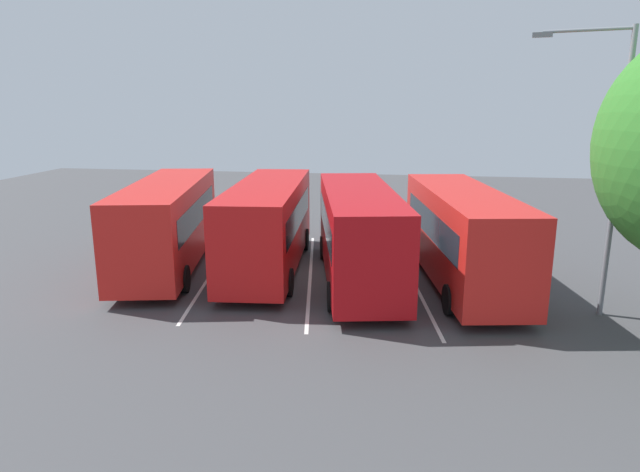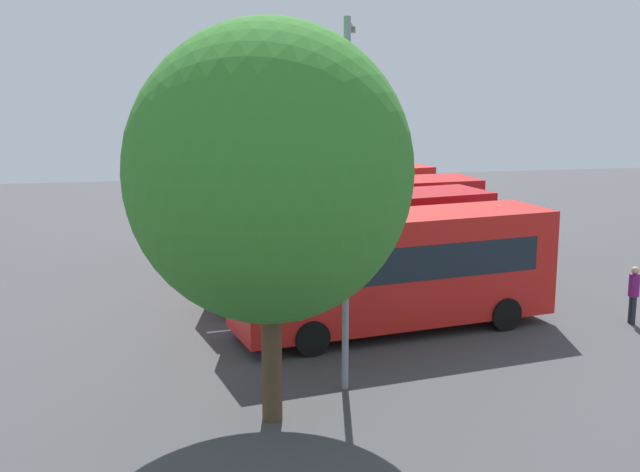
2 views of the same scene
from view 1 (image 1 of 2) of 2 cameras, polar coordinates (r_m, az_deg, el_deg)
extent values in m
plane|color=#424244|center=(21.66, -0.99, -3.89)|extent=(60.91, 60.91, 0.00)
cube|color=red|center=(20.67, 14.43, 0.23)|extent=(9.73, 4.02, 3.09)
cube|color=#19232D|center=(24.97, 11.74, 4.60)|extent=(0.49, 2.13, 1.30)
cube|color=#19232D|center=(20.30, 11.27, 1.24)|extent=(7.84, 1.44, 0.99)
cube|color=#19232D|center=(20.94, 17.62, 1.23)|extent=(7.84, 1.44, 0.99)
cube|color=black|center=(24.91, 11.79, 5.82)|extent=(0.43, 1.93, 0.32)
cube|color=black|center=(25.42, 11.49, -0.19)|extent=(0.48, 2.22, 0.36)
cylinder|color=black|center=(23.60, 9.61, -1.37)|extent=(1.01, 0.44, 0.97)
cylinder|color=black|center=(24.14, 15.01, -1.31)|extent=(1.01, 0.44, 0.97)
cylinder|color=black|center=(17.97, 13.12, -6.38)|extent=(1.01, 0.44, 0.97)
cylinder|color=black|center=(18.66, 20.05, -6.11)|extent=(1.01, 0.44, 0.97)
cube|color=#B70C11|center=(20.35, 4.00, 0.43)|extent=(9.74, 4.18, 3.09)
cube|color=black|center=(24.77, 2.89, 4.80)|extent=(0.52, 2.12, 1.30)
cube|color=black|center=(20.18, 0.67, 1.43)|extent=(7.81, 1.59, 0.99)
cube|color=black|center=(20.43, 7.32, 1.47)|extent=(7.81, 1.59, 0.99)
cube|color=black|center=(24.72, 2.90, 6.02)|extent=(0.47, 1.93, 0.32)
cube|color=black|center=(25.23, 2.82, -0.04)|extent=(0.52, 2.21, 0.36)
cylinder|color=black|center=(23.53, 0.37, -1.21)|extent=(1.01, 0.46, 0.97)
cylinder|color=black|center=(23.74, 5.95, -1.15)|extent=(1.01, 0.46, 0.97)
cylinder|color=black|center=(17.77, 1.22, -6.24)|extent=(1.01, 0.46, 0.97)
cylinder|color=black|center=(18.04, 8.60, -6.08)|extent=(1.01, 0.46, 0.97)
cube|color=red|center=(21.84, -5.34, 1.33)|extent=(9.63, 3.24, 3.09)
cube|color=black|center=(26.25, -3.76, 5.29)|extent=(0.30, 2.14, 1.30)
cube|color=black|center=(21.99, -8.41, 2.31)|extent=(7.92, 0.76, 0.99)
cube|color=black|center=(21.61, -2.25, 2.24)|extent=(7.92, 0.76, 0.99)
cube|color=black|center=(26.20, -3.77, 6.45)|extent=(0.27, 1.94, 0.32)
cube|color=black|center=(26.68, -3.68, 0.71)|extent=(0.29, 2.23, 0.36)
cylinder|color=black|center=(25.26, -6.77, -0.27)|extent=(0.99, 0.36, 0.97)
cylinder|color=black|center=(24.94, -1.55, -0.36)|extent=(0.99, 0.36, 0.97)
cylinder|color=black|center=(19.57, -10.00, -4.54)|extent=(0.99, 0.36, 0.97)
cylinder|color=black|center=(19.16, -3.25, -4.75)|extent=(0.99, 0.36, 0.97)
cube|color=red|center=(22.79, -15.37, 1.41)|extent=(9.75, 4.25, 3.09)
cube|color=black|center=(27.16, -13.36, 5.23)|extent=(0.54, 2.12, 1.30)
cube|color=black|center=(23.01, -18.31, 2.26)|extent=(7.80, 1.65, 0.99)
cube|color=black|center=(22.48, -12.48, 2.38)|extent=(7.80, 1.65, 0.99)
cube|color=black|center=(27.11, -13.41, 6.35)|extent=(0.48, 1.92, 0.32)
cube|color=black|center=(27.58, -13.10, 0.81)|extent=(0.54, 2.21, 0.36)
cylinder|color=black|center=(26.23, -16.22, -0.21)|extent=(1.01, 0.47, 0.97)
cylinder|color=black|center=(25.78, -11.23, -0.16)|extent=(1.01, 0.47, 0.97)
cylinder|color=black|center=(20.62, -20.07, -4.25)|extent=(1.01, 0.47, 0.97)
cylinder|color=black|center=(20.04, -13.74, -4.30)|extent=(1.01, 0.47, 0.97)
cylinder|color=#232833|center=(28.04, 14.72, 0.64)|extent=(0.13, 0.13, 0.85)
cylinder|color=#232833|center=(28.02, 14.40, 0.65)|extent=(0.13, 0.13, 0.85)
cylinder|color=#721966|center=(27.87, 14.65, 2.18)|extent=(0.33, 0.33, 0.68)
sphere|color=tan|center=(27.79, 14.71, 3.09)|extent=(0.23, 0.23, 0.23)
cylinder|color=gray|center=(18.77, 28.10, 5.26)|extent=(0.16, 0.16, 8.62)
cylinder|color=gray|center=(18.71, 25.74, 18.49)|extent=(0.76, 2.35, 0.10)
cube|color=slate|center=(18.74, 21.84, 18.59)|extent=(0.35, 0.59, 0.14)
cube|color=silver|center=(21.37, 9.40, -4.31)|extent=(11.42, 1.85, 0.01)
cube|color=silver|center=(21.66, -0.99, -3.88)|extent=(11.42, 1.85, 0.01)
cube|color=silver|center=(22.63, -10.79, -3.35)|extent=(11.42, 1.85, 0.01)
camera|label=2|loc=(27.63, 71.08, 6.39)|focal=46.20mm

